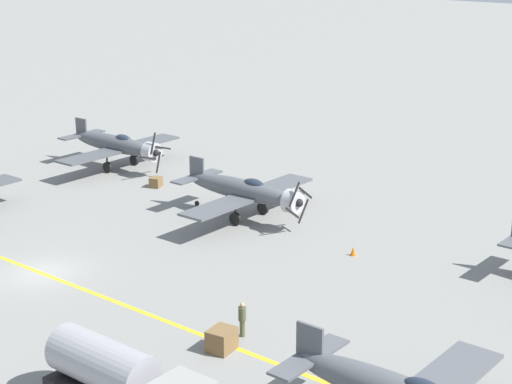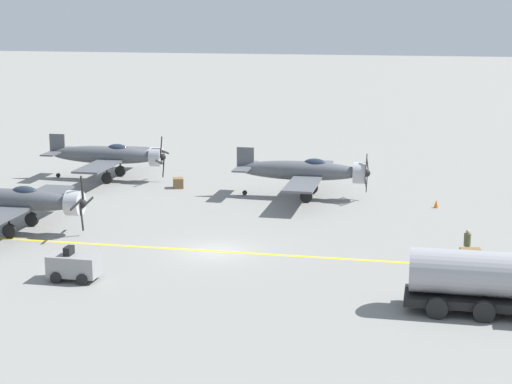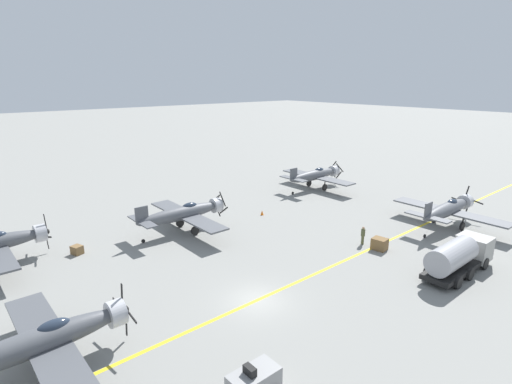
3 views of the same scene
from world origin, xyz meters
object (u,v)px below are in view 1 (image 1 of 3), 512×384
Objects in this scene: supply_crate_by_tanker at (156,182)px; traffic_cone at (353,251)px; airplane_near_left at (117,145)px; airplane_mid_left at (245,191)px; supply_crate_outboard at (222,340)px; fuel_tanker at (126,383)px; ground_crew_walking at (242,318)px.

supply_crate_by_tanker is 20.01m from traffic_cone.
airplane_near_left reaches higher than supply_crate_by_tanker.
airplane_mid_left reaches higher than supply_crate_by_tanker.
fuel_tanker is at bearing 6.21° from supply_crate_outboard.
fuel_tanker is at bearing 7.06° from traffic_cone.
ground_crew_walking is 1.37× the size of supply_crate_outboard.
airplane_near_left is 33.98m from supply_crate_outboard.
traffic_cone is at bearing -172.32° from ground_crew_walking.
supply_crate_by_tanker is (-15.36, -21.53, -0.59)m from ground_crew_walking.
supply_crate_by_tanker is at bearing -112.98° from airplane_mid_left.
airplane_near_left is at bearing -124.06° from supply_crate_outboard.
airplane_mid_left is (3.38, 16.65, 0.00)m from airplane_near_left.
airplane_mid_left is 9.83m from traffic_cone.
airplane_near_left is at bearing -121.72° from ground_crew_walking.
ground_crew_walking is (13.89, 11.30, -1.03)m from airplane_mid_left.
airplane_mid_left reaches higher than fuel_tanker.
ground_crew_walking is (-8.48, -0.91, -0.53)m from fuel_tanker.
supply_crate_by_tanker is (1.92, 6.42, -1.62)m from airplane_near_left.
airplane_near_left reaches higher than traffic_cone.
fuel_tanker is at bearing 13.80° from airplane_mid_left.
airplane_mid_left is at bearing -151.37° from fuel_tanker.
fuel_tanker is 21.33m from traffic_cone.
ground_crew_walking reaches higher than supply_crate_by_tanker.
ground_crew_walking is 3.26× the size of traffic_cone.
airplane_near_left is 21.82× the size of traffic_cone.
airplane_mid_left is 10.46m from supply_crate_by_tanker.
supply_crate_by_tanker is at bearing 73.65° from airplane_near_left.
supply_crate_outboard is (19.01, 28.13, -1.47)m from airplane_near_left.
ground_crew_walking is 12.78m from traffic_cone.
airplane_near_left is at bearing -99.99° from traffic_cone.
supply_crate_outboard is (15.63, 11.48, -1.47)m from airplane_mid_left.
airplane_mid_left is at bearing 78.80° from airplane_near_left.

